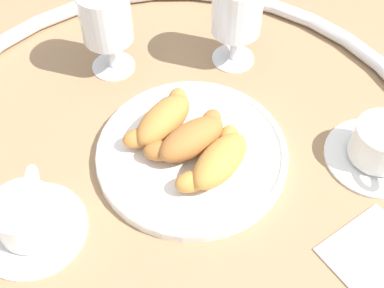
# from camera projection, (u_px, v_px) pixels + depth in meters

# --- Properties ---
(ground_plane) EXTENTS (2.20, 2.20, 0.00)m
(ground_plane) POSITION_uv_depth(u_px,v_px,m) (174.00, 162.00, 0.69)
(ground_plane) COLOR #997551
(table_chrome_rim) EXTENTS (0.76, 0.76, 0.02)m
(table_chrome_rim) POSITION_uv_depth(u_px,v_px,m) (173.00, 156.00, 0.68)
(table_chrome_rim) COLOR silver
(table_chrome_rim) RESTS_ON ground_plane
(pastry_plate) EXTENTS (0.26, 0.26, 0.02)m
(pastry_plate) POSITION_uv_depth(u_px,v_px,m) (192.00, 153.00, 0.68)
(pastry_plate) COLOR white
(pastry_plate) RESTS_ON ground_plane
(croissant_large) EXTENTS (0.12, 0.11, 0.04)m
(croissant_large) POSITION_uv_depth(u_px,v_px,m) (218.00, 161.00, 0.64)
(croissant_large) COLOR #CC893D
(croissant_large) RESTS_ON pastry_plate
(croissant_small) EXTENTS (0.13, 0.09, 0.04)m
(croissant_small) POSITION_uv_depth(u_px,v_px,m) (191.00, 139.00, 0.66)
(croissant_small) COLOR #AD6B33
(croissant_small) RESTS_ON pastry_plate
(croissant_extra) EXTENTS (0.12, 0.11, 0.04)m
(croissant_extra) POSITION_uv_depth(u_px,v_px,m) (164.00, 119.00, 0.68)
(croissant_extra) COLOR #BC7A38
(croissant_extra) RESTS_ON pastry_plate
(coffee_cup_near) EXTENTS (0.14, 0.14, 0.06)m
(coffee_cup_near) POSITION_uv_depth(u_px,v_px,m) (28.00, 219.00, 0.60)
(coffee_cup_near) COLOR white
(coffee_cup_near) RESTS_ON ground_plane
(coffee_cup_far) EXTENTS (0.14, 0.14, 0.06)m
(coffee_cup_far) POSITION_uv_depth(u_px,v_px,m) (379.00, 147.00, 0.67)
(coffee_cup_far) COLOR white
(coffee_cup_far) RESTS_ON ground_plane
(juice_glass_left) EXTENTS (0.08, 0.08, 0.14)m
(juice_glass_left) POSITION_uv_depth(u_px,v_px,m) (106.00, 20.00, 0.73)
(juice_glass_left) COLOR white
(juice_glass_left) RESTS_ON ground_plane
(juice_glass_right) EXTENTS (0.08, 0.08, 0.14)m
(juice_glass_right) POSITION_uv_depth(u_px,v_px,m) (237.00, 11.00, 0.74)
(juice_glass_right) COLOR white
(juice_glass_right) RESTS_ON ground_plane
(folded_napkin) EXTENTS (0.14, 0.14, 0.01)m
(folded_napkin) POSITION_uv_depth(u_px,v_px,m) (379.00, 259.00, 0.60)
(folded_napkin) COLOR silver
(folded_napkin) RESTS_ON ground_plane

